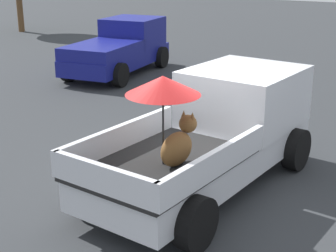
{
  "coord_description": "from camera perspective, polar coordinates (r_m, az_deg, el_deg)",
  "views": [
    {
      "loc": [
        -7.33,
        -3.67,
        3.89
      ],
      "look_at": [
        -0.2,
        0.6,
        1.1
      ],
      "focal_mm": 54.3,
      "sensor_mm": 36.0,
      "label": 1
    }
  ],
  "objects": [
    {
      "name": "pickup_truck_main",
      "position": [
        9.06,
        5.59,
        -0.41
      ],
      "size": [
        5.2,
        2.62,
        2.25
      ],
      "rotation": [
        0.0,
        0.0,
        -0.09
      ],
      "color": "black",
      "rests_on": "ground"
    },
    {
      "name": "pickup_truck_red",
      "position": [
        17.86,
        -5.37,
        8.73
      ],
      "size": [
        5.0,
        2.68,
        1.8
      ],
      "rotation": [
        0.0,
        0.0,
        0.14
      ],
      "color": "black",
      "rests_on": "ground"
    },
    {
      "name": "ground_plane",
      "position": [
        9.08,
        3.94,
        -6.89
      ],
      "size": [
        80.0,
        80.0,
        0.0
      ],
      "primitive_type": "plane",
      "color": "#2D3033"
    }
  ]
}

